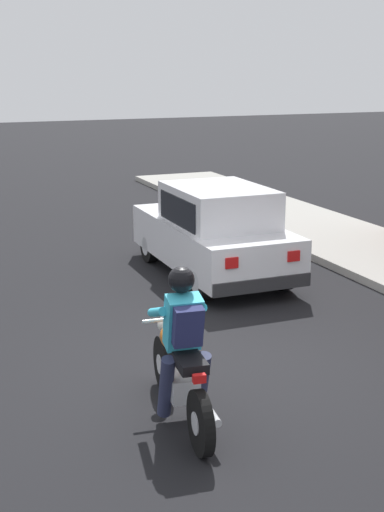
% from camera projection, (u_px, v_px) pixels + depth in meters
% --- Properties ---
extents(ground_plane, '(80.00, 80.00, 0.00)m').
position_uv_depth(ground_plane, '(210.00, 365.00, 8.54)').
color(ground_plane, black).
extents(motorcycle_with_rider, '(0.62, 2.02, 1.62)m').
position_uv_depth(motorcycle_with_rider, '(181.00, 358.00, 7.06)').
color(motorcycle_with_rider, black).
rests_on(motorcycle_with_rider, ground).
extents(car_hatchback, '(1.68, 3.80, 1.57)m').
position_uv_depth(car_hatchback, '(214.00, 232.00, 12.01)').
color(car_hatchback, black).
rests_on(car_hatchback, ground).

